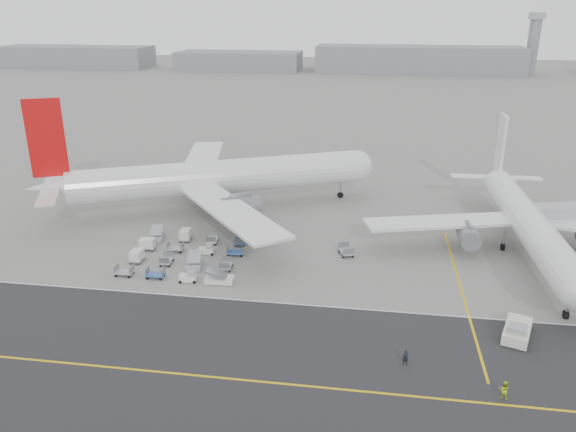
# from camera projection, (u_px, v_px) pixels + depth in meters

# --- Properties ---
(ground) EXTENTS (700.00, 700.00, 0.00)m
(ground) POSITION_uv_depth(u_px,v_px,m) (231.00, 291.00, 73.54)
(ground) COLOR gray
(ground) RESTS_ON ground
(taxiway) EXTENTS (220.00, 59.00, 0.03)m
(taxiway) POSITION_uv_depth(u_px,v_px,m) (235.00, 379.00, 56.20)
(taxiway) COLOR #2C2C2F
(taxiway) RESTS_ON ground
(horizon_buildings) EXTENTS (520.00, 28.00, 28.00)m
(horizon_buildings) POSITION_uv_depth(u_px,v_px,m) (398.00, 72.00, 309.81)
(horizon_buildings) COLOR gray
(horizon_buildings) RESTS_ON ground
(control_tower) EXTENTS (7.00, 7.00, 31.25)m
(control_tower) POSITION_uv_depth(u_px,v_px,m) (533.00, 42.00, 298.89)
(control_tower) COLOR gray
(control_tower) RESTS_ON ground
(airliner_a) EXTENTS (58.29, 56.88, 21.36)m
(airliner_a) POSITION_uv_depth(u_px,v_px,m) (213.00, 177.00, 100.50)
(airliner_a) COLOR silver
(airliner_a) RESTS_ON ground
(airliner_b) EXTENTS (48.62, 49.20, 16.96)m
(airliner_b) POSITION_uv_depth(u_px,v_px,m) (527.00, 221.00, 83.61)
(airliner_b) COLOR silver
(airliner_b) RESTS_ON ground
(pushback_tug) EXTENTS (4.38, 7.41, 2.11)m
(pushback_tug) POSITION_uv_depth(u_px,v_px,m) (517.00, 331.00, 62.96)
(pushback_tug) COLOR beige
(pushback_tug) RESTS_ON ground
(jet_bridge) EXTENTS (17.58, 7.24, 6.57)m
(jet_bridge) POSITION_uv_depth(u_px,v_px,m) (573.00, 216.00, 86.79)
(jet_bridge) COLOR gray
(jet_bridge) RESTS_ON ground
(gse_cluster) EXTENTS (23.48, 22.81, 1.90)m
(gse_cluster) POSITION_uv_depth(u_px,v_px,m) (186.00, 259.00, 82.78)
(gse_cluster) COLOR #9D9EA3
(gse_cluster) RESTS_ON ground
(stray_dolly) EXTENTS (2.52, 3.12, 1.67)m
(stray_dolly) POSITION_uv_depth(u_px,v_px,m) (346.00, 255.00, 84.10)
(stray_dolly) COLOR silver
(stray_dolly) RESTS_ON ground
(ground_crew_a) EXTENTS (0.62, 0.41, 1.70)m
(ground_crew_a) POSITION_uv_depth(u_px,v_px,m) (406.00, 358.00, 58.23)
(ground_crew_a) COLOR black
(ground_crew_a) RESTS_ON ground
(ground_crew_b) EXTENTS (1.05, 0.90, 1.88)m
(ground_crew_b) POSITION_uv_depth(u_px,v_px,m) (504.00, 389.00, 53.26)
(ground_crew_b) COLOR #B2D619
(ground_crew_b) RESTS_ON ground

